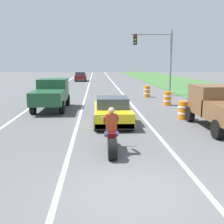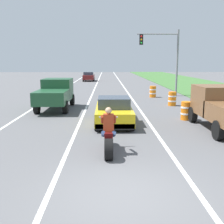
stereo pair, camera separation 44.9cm
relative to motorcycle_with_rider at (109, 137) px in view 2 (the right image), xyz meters
The scene contains 13 objects.
ground_plane 2.99m from the motorcycle_with_rider, 83.38° to the right, with size 160.00×160.00×0.00m, color #565659.
lane_stripe_left_solid 17.83m from the motorcycle_with_rider, 106.50° to the left, with size 0.14×120.00×0.01m, color white.
lane_stripe_right_solid 17.23m from the motorcycle_with_rider, 82.87° to the left, with size 0.14×120.00×0.01m, color white.
lane_stripe_centre_dashed 17.16m from the motorcycle_with_rider, 94.89° to the left, with size 0.14×120.00×0.01m, color white.
motorcycle_with_rider is the anchor object (origin of this frame).
sports_car_yellow 4.76m from the motorcycle_with_rider, 86.35° to the left, with size 1.84×4.30×1.37m.
pickup_truck_left_lane_dark_green 9.75m from the motorcycle_with_rider, 110.74° to the left, with size 2.02×4.80×1.98m.
pickup_truck_right_shoulder_brown 6.23m from the motorcycle_with_rider, 31.05° to the left, with size 2.02×4.80×1.98m.
traffic_light_mast_near 17.55m from the motorcycle_with_rider, 72.01° to the left, with size 3.85×0.34×6.00m.
construction_barrel_nearest 6.97m from the motorcycle_with_rider, 52.23° to the left, with size 0.58×0.58×1.00m.
construction_barrel_mid 11.42m from the motorcycle_with_rider, 65.82° to the left, with size 0.58×0.58×1.00m.
construction_barrel_far 15.75m from the motorcycle_with_rider, 75.00° to the left, with size 0.58×0.58×1.00m.
distant_car_far_ahead 36.67m from the motorcycle_with_rider, 94.68° to the left, with size 1.80×4.00×1.50m.
Camera 2 is at (-0.41, -6.12, 3.12)m, focal length 43.84 mm.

